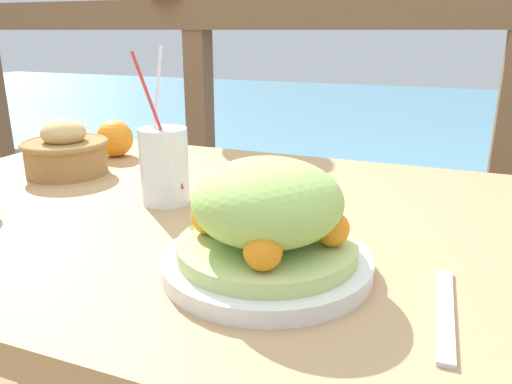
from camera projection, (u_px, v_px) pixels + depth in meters
patio_table at (225, 269)px, 0.81m from camera, size 1.20×0.78×0.75m
railing_fence at (338, 113)px, 1.46m from camera, size 2.80×0.08×1.11m
sea_backdrop at (406, 141)px, 3.85m from camera, size 12.00×4.00×0.42m
salad_plate at (267, 224)px, 0.57m from camera, size 0.24×0.24×0.13m
drink_glass at (164, 166)px, 0.79m from camera, size 0.08×0.08×0.25m
bread_basket at (66, 152)px, 0.96m from camera, size 0.16×0.16×0.11m
fork at (445, 311)px, 0.49m from camera, size 0.02×0.18×0.00m
orange_near_glass at (115, 138)px, 1.10m from camera, size 0.08×0.08×0.08m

